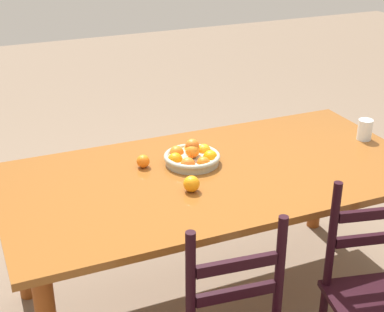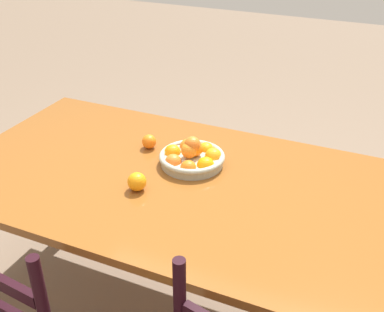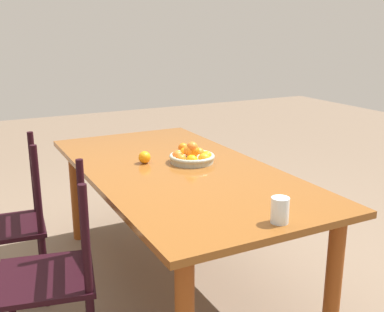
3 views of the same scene
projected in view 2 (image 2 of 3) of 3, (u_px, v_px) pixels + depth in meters
The scene contains 4 objects.
dining_table at pixel (193, 202), 1.94m from camera, with size 2.02×1.02×0.74m.
fruit_bowl at pixel (192, 157), 2.00m from camera, with size 0.28×0.28×0.13m.
orange_loose_0 at pixel (149, 142), 2.13m from camera, with size 0.06×0.06×0.06m, color orange.
orange_loose_1 at pixel (137, 182), 1.83m from camera, with size 0.07×0.07×0.07m, color orange.
Camera 2 is at (-0.64, 1.46, 1.77)m, focal length 44.69 mm.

